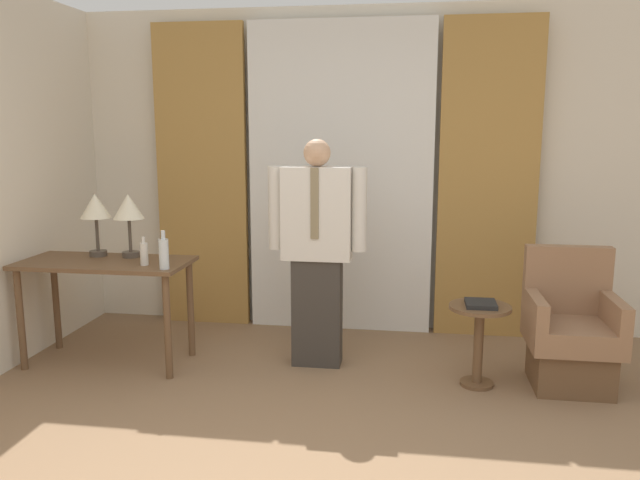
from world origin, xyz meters
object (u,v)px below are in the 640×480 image
at_px(table_lamp_right, 129,210).
at_px(side_table, 479,332).
at_px(armchair, 570,336).
at_px(book, 481,304).
at_px(bottle_near_edge, 164,253).
at_px(bottle_by_lamp, 144,253).
at_px(person, 317,246).
at_px(table_lamp_left, 96,209).
at_px(desk, 106,276).

height_order(table_lamp_right, side_table, table_lamp_right).
height_order(armchair, book, armchair).
relative_size(bottle_near_edge, side_table, 0.47).
xyz_separation_m(table_lamp_right, bottle_by_lamp, (0.22, -0.25, -0.27)).
relative_size(bottle_near_edge, armchair, 0.29).
bearing_deg(person, side_table, -11.55).
xyz_separation_m(bottle_near_edge, bottle_by_lamp, (-0.18, 0.09, -0.03)).
height_order(bottle_near_edge, bottle_by_lamp, bottle_near_edge).
distance_m(bottle_near_edge, book, 2.15).
relative_size(table_lamp_left, side_table, 0.84).
distance_m(table_lamp_right, armchair, 3.22).
distance_m(bottle_by_lamp, book, 2.32).
relative_size(person, armchair, 1.78).
distance_m(bottle_near_edge, person, 1.07).
relative_size(table_lamp_left, person, 0.29).
bearing_deg(bottle_near_edge, armchair, 5.53).
height_order(table_lamp_right, book, table_lamp_right).
relative_size(desk, bottle_near_edge, 4.60).
bearing_deg(table_lamp_left, bottle_near_edge, -27.44).
bearing_deg(side_table, bottle_by_lamp, -178.35).
bearing_deg(desk, table_lamp_left, 130.06).
relative_size(table_lamp_right, book, 2.23).
relative_size(bottle_by_lamp, side_table, 0.36).
xyz_separation_m(table_lamp_left, side_table, (2.78, -0.18, -0.74)).
relative_size(table_lamp_left, armchair, 0.51).
distance_m(desk, table_lamp_left, 0.51).
relative_size(desk, bottle_by_lamp, 5.99).
distance_m(table_lamp_left, table_lamp_right, 0.26).
distance_m(side_table, book, 0.20).
height_order(table_lamp_left, table_lamp_right, same).
relative_size(bottle_by_lamp, book, 0.96).
bearing_deg(table_lamp_left, desk, -49.94).
xyz_separation_m(bottle_near_edge, person, (0.99, 0.39, 0.00)).
xyz_separation_m(table_lamp_left, book, (2.78, -0.19, -0.55)).
distance_m(bottle_near_edge, bottle_by_lamp, 0.21).
distance_m(table_lamp_right, bottle_by_lamp, 0.42).
bearing_deg(book, side_table, 101.33).
bearing_deg(book, bottle_near_edge, -175.95).
relative_size(table_lamp_left, table_lamp_right, 1.00).
xyz_separation_m(table_lamp_left, table_lamp_right, (0.26, 0.00, 0.00)).
xyz_separation_m(bottle_by_lamp, book, (2.31, 0.06, -0.28)).
xyz_separation_m(table_lamp_left, bottle_by_lamp, (0.48, -0.25, -0.27)).
xyz_separation_m(person, armchair, (1.74, -0.13, -0.54)).
bearing_deg(bottle_near_edge, bottle_by_lamp, 152.97).
distance_m(desk, person, 1.55).
height_order(table_lamp_left, person, person).
height_order(bottle_by_lamp, armchair, bottle_by_lamp).
relative_size(person, book, 7.79).
bearing_deg(side_table, bottle_near_edge, -175.66).
bearing_deg(desk, armchair, 1.32).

